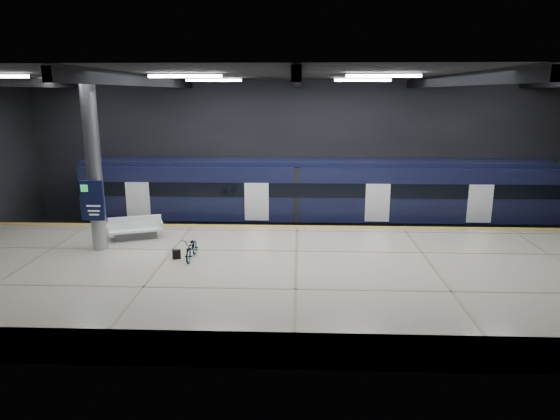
{
  "coord_description": "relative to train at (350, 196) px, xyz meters",
  "views": [
    {
      "loc": [
        0.1,
        -20.16,
        7.31
      ],
      "look_at": [
        -0.77,
        1.5,
        2.2
      ],
      "focal_mm": 32.0,
      "sensor_mm": 36.0,
      "label": 1
    }
  ],
  "objects": [
    {
      "name": "info_column",
      "position": [
        -10.76,
        -6.52,
        2.4
      ],
      "size": [
        0.9,
        0.78,
        6.9
      ],
      "color": "#9EA0A5",
      "rests_on": "platform"
    },
    {
      "name": "bicycle",
      "position": [
        -6.75,
        -7.64,
        -0.52
      ],
      "size": [
        0.59,
        1.67,
        0.87
      ],
      "primitive_type": "imported",
      "rotation": [
        0.0,
        0.0,
        -0.0
      ],
      "color": "#99999E",
      "rests_on": "platform"
    },
    {
      "name": "platform",
      "position": [
        -2.76,
        -8.0,
        -1.51
      ],
      "size": [
        30.0,
        11.0,
        1.1
      ],
      "primitive_type": "cube",
      "color": "beige",
      "rests_on": "ground"
    },
    {
      "name": "pannier_bag",
      "position": [
        -7.35,
        -7.64,
        -0.78
      ],
      "size": [
        0.35,
        0.28,
        0.35
      ],
      "primitive_type": "cube",
      "rotation": [
        0.0,
        0.0,
        0.39
      ],
      "color": "black",
      "rests_on": "platform"
    },
    {
      "name": "rails",
      "position": [
        -2.76,
        0.0,
        -1.98
      ],
      "size": [
        30.0,
        1.52,
        0.16
      ],
      "color": "gray",
      "rests_on": "ground"
    },
    {
      "name": "room_shell",
      "position": [
        -2.76,
        -5.49,
        3.66
      ],
      "size": [
        30.1,
        16.1,
        8.05
      ],
      "color": "black",
      "rests_on": "ground"
    },
    {
      "name": "safety_strip",
      "position": [
        -2.76,
        -2.75,
        -0.95
      ],
      "size": [
        30.0,
        0.4,
        0.01
      ],
      "primitive_type": "cube",
      "color": "gold",
      "rests_on": "platform"
    },
    {
      "name": "train",
      "position": [
        0.0,
        0.0,
        0.0
      ],
      "size": [
        29.4,
        2.84,
        3.79
      ],
      "color": "black",
      "rests_on": "ground"
    },
    {
      "name": "bench",
      "position": [
        -9.77,
        -5.04,
        -0.6
      ],
      "size": [
        2.47,
        1.69,
        1.01
      ],
      "rotation": [
        0.0,
        0.0,
        0.36
      ],
      "color": "#595B60",
      "rests_on": "platform"
    },
    {
      "name": "ground",
      "position": [
        -2.76,
        -5.5,
        -2.06
      ],
      "size": [
        30.0,
        30.0,
        0.0
      ],
      "primitive_type": "plane",
      "color": "black",
      "rests_on": "ground"
    }
  ]
}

